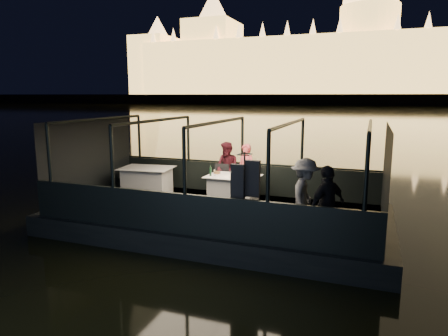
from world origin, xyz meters
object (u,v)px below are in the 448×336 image
(passenger_dark, at_px, (327,204))
(dining_table_aft, at_px, (147,181))
(chair_port_right, at_px, (242,184))
(person_man_maroon, at_px, (227,171))
(wine_bottle, at_px, (211,170))
(dining_table_central, at_px, (233,189))
(passenger_stripe, at_px, (305,195))
(person_woman_coral, at_px, (246,172))
(coat_stand, at_px, (244,196))
(chair_port_left, at_px, (220,182))

(passenger_dark, bearing_deg, dining_table_aft, -78.81)
(chair_port_right, bearing_deg, dining_table_aft, 178.51)
(chair_port_right, relative_size, person_man_maroon, 0.51)
(wine_bottle, bearing_deg, dining_table_central, 17.87)
(dining_table_aft, height_order, passenger_stripe, passenger_stripe)
(passenger_stripe, bearing_deg, chair_port_right, 42.85)
(person_woman_coral, height_order, person_man_maroon, person_man_maroon)
(dining_table_central, height_order, person_woman_coral, person_woman_coral)
(dining_table_central, xyz_separation_m, passenger_dark, (2.78, -2.41, 0.47))
(chair_port_right, distance_m, coat_stand, 3.16)
(chair_port_right, xyz_separation_m, person_man_maroon, (-0.58, 0.32, 0.30))
(coat_stand, xyz_separation_m, person_woman_coral, (-0.99, 3.31, -0.15))
(chair_port_right, distance_m, wine_bottle, 1.08)
(dining_table_aft, relative_size, chair_port_right, 1.86)
(coat_stand, distance_m, passenger_dark, 1.68)
(dining_table_central, distance_m, passenger_stripe, 2.95)
(passenger_stripe, distance_m, wine_bottle, 3.30)
(dining_table_central, height_order, passenger_stripe, passenger_stripe)
(chair_port_left, height_order, coat_stand, coat_stand)
(chair_port_left, height_order, passenger_stripe, passenger_stripe)
(dining_table_central, xyz_separation_m, chair_port_left, (-0.61, 0.52, 0.06))
(dining_table_aft, distance_m, coat_stand, 4.72)
(dining_table_central, bearing_deg, chair_port_right, 74.42)
(dining_table_central, xyz_separation_m, person_woman_coral, (0.12, 0.79, 0.36))
(person_woman_coral, bearing_deg, wine_bottle, -105.93)
(dining_table_aft, bearing_deg, person_woman_coral, 13.82)
(person_woman_coral, bearing_deg, chair_port_left, -139.66)
(chair_port_right, xyz_separation_m, coat_stand, (0.98, -2.97, 0.45))
(coat_stand, height_order, passenger_stripe, coat_stand)
(person_woman_coral, xyz_separation_m, passenger_dark, (2.66, -3.20, 0.10))
(chair_port_left, xyz_separation_m, wine_bottle, (0.01, -0.72, 0.47))
(passenger_dark, bearing_deg, wine_bottle, -88.04)
(wine_bottle, bearing_deg, passenger_stripe, -29.98)
(coat_stand, bearing_deg, wine_bottle, 126.26)
(dining_table_central, relative_size, passenger_dark, 0.89)
(passenger_dark, distance_m, wine_bottle, 4.04)
(chair_port_left, distance_m, person_woman_coral, 0.83)
(person_woman_coral, bearing_deg, chair_port_right, -68.78)
(dining_table_central, xyz_separation_m, person_man_maroon, (-0.45, 0.77, 0.36))
(dining_table_aft, relative_size, chair_port_left, 1.63)
(dining_table_aft, bearing_deg, chair_port_left, 11.66)
(person_man_maroon, bearing_deg, passenger_dark, -22.56)
(person_woman_coral, bearing_deg, passenger_dark, -29.96)
(dining_table_aft, height_order, person_woman_coral, person_woman_coral)
(coat_stand, bearing_deg, person_man_maroon, 115.37)
(coat_stand, bearing_deg, dining_table_central, 113.72)
(person_woman_coral, xyz_separation_m, passenger_stripe, (2.13, -2.63, 0.10))
(chair_port_right, xyz_separation_m, person_woman_coral, (-0.01, 0.34, 0.30))
(dining_table_aft, relative_size, wine_bottle, 5.46)
(dining_table_central, distance_m, wine_bottle, 0.82)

